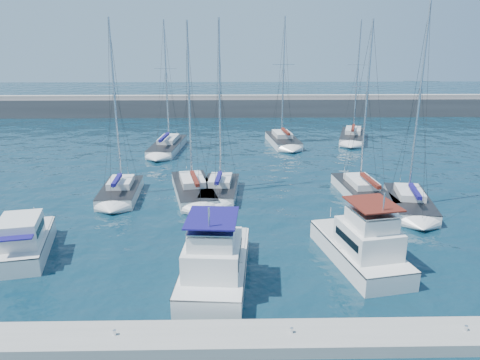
{
  "coord_description": "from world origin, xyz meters",
  "views": [
    {
      "loc": [
        -2.72,
        -29.13,
        13.59
      ],
      "look_at": [
        -2.02,
        4.57,
        3.0
      ],
      "focal_mm": 35.0,
      "sensor_mm": 36.0,
      "label": 1
    }
  ],
  "objects_px": {
    "motor_yacht_stbd_outer": "(365,237)",
    "sailboat_mid_d": "(363,191)",
    "motor_yacht_port_outer": "(25,242)",
    "sailboat_back_a": "(168,146)",
    "sailboat_mid_c": "(220,189)",
    "sailboat_back_b": "(283,140)",
    "sailboat_mid_e": "(410,202)",
    "motor_yacht_stbd_inner": "(362,247)",
    "sailboat_mid_a": "(121,191)",
    "sailboat_back_c": "(353,136)",
    "motor_yacht_port_inner": "(215,263)",
    "sailboat_mid_b": "(193,189)"
  },
  "relations": [
    {
      "from": "motor_yacht_stbd_outer",
      "to": "motor_yacht_port_outer",
      "type": "bearing_deg",
      "value": -166.3
    },
    {
      "from": "sailboat_mid_b",
      "to": "sailboat_back_a",
      "type": "relative_size",
      "value": 0.97
    },
    {
      "from": "motor_yacht_stbd_outer",
      "to": "sailboat_mid_d",
      "type": "relative_size",
      "value": 0.47
    },
    {
      "from": "sailboat_mid_d",
      "to": "sailboat_mid_e",
      "type": "distance_m",
      "value": 4.22
    },
    {
      "from": "motor_yacht_port_inner",
      "to": "sailboat_mid_b",
      "type": "relative_size",
      "value": 0.62
    },
    {
      "from": "motor_yacht_port_outer",
      "to": "sailboat_mid_b",
      "type": "height_order",
      "value": "sailboat_mid_b"
    },
    {
      "from": "sailboat_mid_c",
      "to": "sailboat_back_a",
      "type": "height_order",
      "value": "sailboat_back_a"
    },
    {
      "from": "sailboat_mid_c",
      "to": "sailboat_back_a",
      "type": "distance_m",
      "value": 18.02
    },
    {
      "from": "sailboat_mid_b",
      "to": "sailboat_mid_a",
      "type": "bearing_deg",
      "value": 173.37
    },
    {
      "from": "sailboat_back_a",
      "to": "motor_yacht_port_inner",
      "type": "bearing_deg",
      "value": -72.54
    },
    {
      "from": "motor_yacht_port_outer",
      "to": "sailboat_back_a",
      "type": "xyz_separation_m",
      "value": [
        5.44,
        28.28,
        -0.42
      ]
    },
    {
      "from": "sailboat_back_a",
      "to": "sailboat_back_c",
      "type": "relative_size",
      "value": 0.99
    },
    {
      "from": "motor_yacht_stbd_inner",
      "to": "sailboat_mid_d",
      "type": "bearing_deg",
      "value": 62.98
    },
    {
      "from": "motor_yacht_stbd_outer",
      "to": "sailboat_back_c",
      "type": "relative_size",
      "value": 0.46
    },
    {
      "from": "motor_yacht_port_inner",
      "to": "motor_yacht_stbd_inner",
      "type": "distance_m",
      "value": 9.14
    },
    {
      "from": "motor_yacht_stbd_inner",
      "to": "sailboat_back_a",
      "type": "distance_m",
      "value": 33.66
    },
    {
      "from": "sailboat_mid_c",
      "to": "sailboat_back_c",
      "type": "bearing_deg",
      "value": 56.26
    },
    {
      "from": "sailboat_back_b",
      "to": "motor_yacht_stbd_inner",
      "type": "bearing_deg",
      "value": -94.32
    },
    {
      "from": "sailboat_mid_a",
      "to": "sailboat_mid_b",
      "type": "bearing_deg",
      "value": 2.43
    },
    {
      "from": "motor_yacht_port_outer",
      "to": "motor_yacht_stbd_inner",
      "type": "height_order",
      "value": "motor_yacht_stbd_inner"
    },
    {
      "from": "motor_yacht_stbd_outer",
      "to": "sailboat_mid_a",
      "type": "xyz_separation_m",
      "value": [
        -18.24,
        10.8,
        -0.4
      ]
    },
    {
      "from": "sailboat_mid_c",
      "to": "sailboat_back_c",
      "type": "relative_size",
      "value": 0.97
    },
    {
      "from": "sailboat_mid_b",
      "to": "motor_yacht_port_inner",
      "type": "bearing_deg",
      "value": -92.4
    },
    {
      "from": "sailboat_mid_d",
      "to": "motor_yacht_port_outer",
      "type": "bearing_deg",
      "value": -161.11
    },
    {
      "from": "motor_yacht_port_inner",
      "to": "sailboat_mid_e",
      "type": "xyz_separation_m",
      "value": [
        15.4,
        11.24,
        -0.59
      ]
    },
    {
      "from": "motor_yacht_stbd_inner",
      "to": "sailboat_mid_e",
      "type": "relative_size",
      "value": 0.54
    },
    {
      "from": "sailboat_mid_c",
      "to": "sailboat_back_b",
      "type": "bearing_deg",
      "value": 73.2
    },
    {
      "from": "sailboat_mid_e",
      "to": "motor_yacht_stbd_outer",
      "type": "bearing_deg",
      "value": -117.97
    },
    {
      "from": "motor_yacht_port_outer",
      "to": "sailboat_back_a",
      "type": "height_order",
      "value": "sailboat_back_a"
    },
    {
      "from": "motor_yacht_stbd_inner",
      "to": "sailboat_mid_c",
      "type": "distance_m",
      "value": 15.84
    },
    {
      "from": "motor_yacht_port_outer",
      "to": "sailboat_mid_a",
      "type": "height_order",
      "value": "sailboat_mid_a"
    },
    {
      "from": "sailboat_mid_a",
      "to": "sailboat_mid_d",
      "type": "xyz_separation_m",
      "value": [
        20.99,
        -0.33,
        -0.03
      ]
    },
    {
      "from": "sailboat_mid_c",
      "to": "sailboat_mid_e",
      "type": "bearing_deg",
      "value": -8.91
    },
    {
      "from": "motor_yacht_port_outer",
      "to": "sailboat_mid_a",
      "type": "distance_m",
      "value": 11.69
    },
    {
      "from": "sailboat_mid_e",
      "to": "sailboat_back_c",
      "type": "distance_m",
      "value": 25.51
    },
    {
      "from": "sailboat_mid_e",
      "to": "sailboat_back_c",
      "type": "height_order",
      "value": "sailboat_mid_e"
    },
    {
      "from": "sailboat_mid_c",
      "to": "sailboat_mid_a",
      "type": "bearing_deg",
      "value": -172.58
    },
    {
      "from": "motor_yacht_stbd_inner",
      "to": "sailboat_mid_e",
      "type": "height_order",
      "value": "sailboat_mid_e"
    },
    {
      "from": "sailboat_mid_c",
      "to": "motor_yacht_port_inner",
      "type": "bearing_deg",
      "value": -85.38
    },
    {
      "from": "motor_yacht_stbd_outer",
      "to": "sailboat_back_b",
      "type": "xyz_separation_m",
      "value": [
        -1.99,
        30.76,
        -0.41
      ]
    },
    {
      "from": "motor_yacht_stbd_outer",
      "to": "sailboat_mid_c",
      "type": "height_order",
      "value": "sailboat_mid_c"
    },
    {
      "from": "motor_yacht_port_outer",
      "to": "motor_yacht_port_inner",
      "type": "relative_size",
      "value": 0.76
    },
    {
      "from": "motor_yacht_stbd_outer",
      "to": "sailboat_back_c",
      "type": "distance_m",
      "value": 33.83
    },
    {
      "from": "motor_yacht_stbd_inner",
      "to": "sailboat_mid_c",
      "type": "xyz_separation_m",
      "value": [
        -8.95,
        13.06,
        -0.59
      ]
    },
    {
      "from": "sailboat_mid_c",
      "to": "sailboat_back_b",
      "type": "height_order",
      "value": "sailboat_back_b"
    },
    {
      "from": "sailboat_mid_a",
      "to": "sailboat_back_b",
      "type": "distance_m",
      "value": 25.75
    },
    {
      "from": "motor_yacht_stbd_outer",
      "to": "sailboat_mid_e",
      "type": "height_order",
      "value": "sailboat_mid_e"
    },
    {
      "from": "motor_yacht_stbd_outer",
      "to": "sailboat_back_b",
      "type": "height_order",
      "value": "sailboat_back_b"
    },
    {
      "from": "sailboat_mid_a",
      "to": "sailboat_back_a",
      "type": "xyz_separation_m",
      "value": [
        1.88,
        17.15,
        -0.03
      ]
    },
    {
      "from": "sailboat_back_b",
      "to": "sailboat_back_a",
      "type": "bearing_deg",
      "value": -175.51
    }
  ]
}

